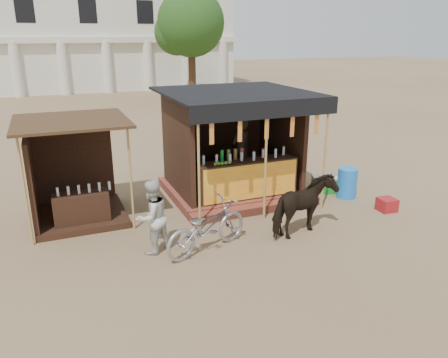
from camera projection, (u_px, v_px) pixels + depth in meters
ground at (255, 256)px, 8.60m from camera, size 120.00×120.00×0.00m
main_stall at (234, 157)px, 11.59m from camera, size 3.60×3.61×2.78m
secondary_stall at (70, 185)px, 10.04m from camera, size 2.40×2.40×2.38m
cow at (304, 207)px, 9.31m from camera, size 1.68×1.14×1.30m
motorbike at (207, 227)px, 8.66m from camera, size 2.07×1.30×1.03m
bystander at (152, 217)px, 8.53m from camera, size 0.91×0.83×1.51m
blue_barrel at (347, 183)px, 11.55m from camera, size 0.55×0.55×0.80m
red_crate at (387, 205)px, 10.73m from camera, size 0.42×0.41×0.32m
cooler at (324, 184)px, 11.99m from camera, size 0.75×0.64×0.46m
background_building at (58, 36)px, 32.90m from camera, size 26.00×7.45×8.18m
tree at (188, 25)px, 28.64m from camera, size 4.50×4.40×7.00m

